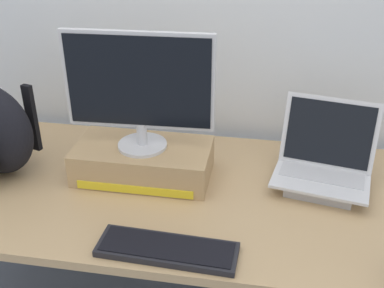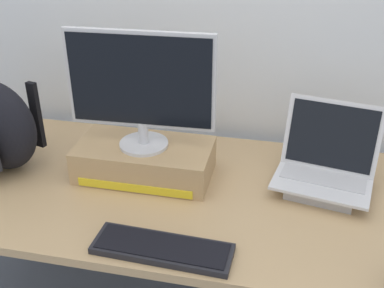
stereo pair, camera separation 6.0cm
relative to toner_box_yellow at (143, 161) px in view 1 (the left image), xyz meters
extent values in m
cube|color=tan|center=(0.19, -0.06, -0.07)|extent=(1.88, 0.81, 0.03)
cylinder|color=#B2B2B7|center=(-0.69, 0.28, -0.43)|extent=(0.05, 0.05, 0.69)
cube|color=tan|center=(0.00, 0.00, 0.00)|extent=(0.47, 0.25, 0.12)
cube|color=yellow|center=(0.00, -0.13, -0.04)|extent=(0.40, 0.00, 0.03)
cylinder|color=silver|center=(0.00, 0.00, 0.07)|extent=(0.17, 0.17, 0.01)
cylinder|color=silver|center=(0.00, 0.00, 0.11)|extent=(0.04, 0.04, 0.08)
cube|color=silver|center=(0.00, 0.00, 0.30)|extent=(0.50, 0.04, 0.33)
cube|color=black|center=(0.00, -0.01, 0.30)|extent=(0.47, 0.02, 0.31)
cube|color=#ADADB2|center=(0.62, 0.02, -0.04)|extent=(0.25, 0.24, 0.04)
cube|color=silver|center=(0.62, 0.02, -0.01)|extent=(0.36, 0.30, 0.01)
cube|color=#B7B7BC|center=(0.62, 0.04, -0.01)|extent=(0.30, 0.18, 0.00)
cube|color=silver|center=(0.64, 0.11, 0.11)|extent=(0.33, 0.13, 0.24)
cube|color=black|center=(0.63, 0.11, 0.11)|extent=(0.29, 0.12, 0.21)
cube|color=black|center=(0.17, -0.39, -0.05)|extent=(0.41, 0.14, 0.02)
cube|color=black|center=(0.17, -0.39, -0.04)|extent=(0.38, 0.12, 0.00)
cube|color=black|center=(-0.41, 0.02, 0.13)|extent=(0.04, 0.03, 0.25)
camera|label=1|loc=(0.42, -1.41, 0.87)|focal=44.78mm
camera|label=2|loc=(0.48, -1.39, 0.87)|focal=44.78mm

